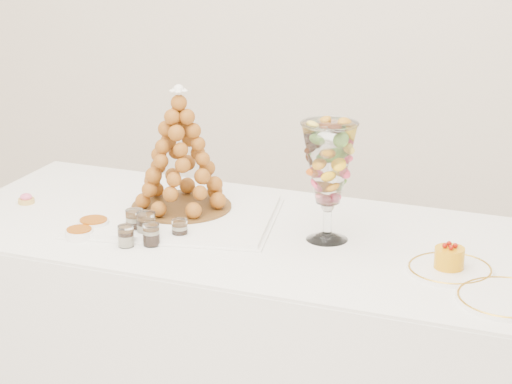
% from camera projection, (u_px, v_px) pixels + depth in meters
% --- Properties ---
extents(buffet_table, '(2.13, 0.97, 0.79)m').
position_uv_depth(buffet_table, '(276.00, 353.00, 3.11)').
color(buffet_table, white).
rests_on(buffet_table, ground).
extents(lace_tray, '(0.65, 0.52, 0.02)m').
position_uv_depth(lace_tray, '(176.00, 216.00, 3.11)').
color(lace_tray, white).
rests_on(lace_tray, buffet_table).
extents(macaron_vase, '(0.16, 0.16, 0.35)m').
position_uv_depth(macaron_vase, '(329.00, 165.00, 2.88)').
color(macaron_vase, white).
rests_on(macaron_vase, buffet_table).
extents(cake_plate, '(0.23, 0.23, 0.01)m').
position_uv_depth(cake_plate, '(450.00, 269.00, 2.72)').
color(cake_plate, white).
rests_on(cake_plate, buffet_table).
extents(spare_plate, '(0.26, 0.26, 0.01)m').
position_uv_depth(spare_plate, '(508.00, 299.00, 2.54)').
color(spare_plate, white).
rests_on(spare_plate, buffet_table).
extents(pink_tart, '(0.05, 0.05, 0.03)m').
position_uv_depth(pink_tart, '(26.00, 199.00, 3.25)').
color(pink_tart, tan).
rests_on(pink_tart, buffet_table).
extents(verrine_a, '(0.07, 0.07, 0.07)m').
position_uv_depth(verrine_a, '(135.00, 222.00, 2.98)').
color(verrine_a, white).
rests_on(verrine_a, buffet_table).
extents(verrine_b, '(0.06, 0.06, 0.08)m').
position_uv_depth(verrine_b, '(146.00, 225.00, 2.95)').
color(verrine_b, white).
rests_on(verrine_b, buffet_table).
extents(verrine_c, '(0.05, 0.05, 0.06)m').
position_uv_depth(verrine_c, '(180.00, 230.00, 2.93)').
color(verrine_c, white).
rests_on(verrine_c, buffet_table).
extents(verrine_d, '(0.06, 0.06, 0.06)m').
position_uv_depth(verrine_d, '(126.00, 236.00, 2.89)').
color(verrine_d, white).
rests_on(verrine_d, buffet_table).
extents(verrine_e, '(0.05, 0.05, 0.07)m').
position_uv_depth(verrine_e, '(151.00, 234.00, 2.89)').
color(verrine_e, white).
rests_on(verrine_e, buffet_table).
extents(ramekin_back, '(0.09, 0.09, 0.03)m').
position_uv_depth(ramekin_back, '(94.00, 225.00, 3.02)').
color(ramekin_back, white).
rests_on(ramekin_back, buffet_table).
extents(ramekin_front, '(0.08, 0.08, 0.03)m').
position_uv_depth(ramekin_front, '(79.00, 234.00, 2.95)').
color(ramekin_front, white).
rests_on(ramekin_front, buffet_table).
extents(croquembouche, '(0.32, 0.32, 0.40)m').
position_uv_depth(croquembouche, '(180.00, 149.00, 3.10)').
color(croquembouche, brown).
rests_on(croquembouche, lace_tray).
extents(mousse_cake, '(0.08, 0.08, 0.07)m').
position_uv_depth(mousse_cake, '(449.00, 257.00, 2.71)').
color(mousse_cake, orange).
rests_on(mousse_cake, cake_plate).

